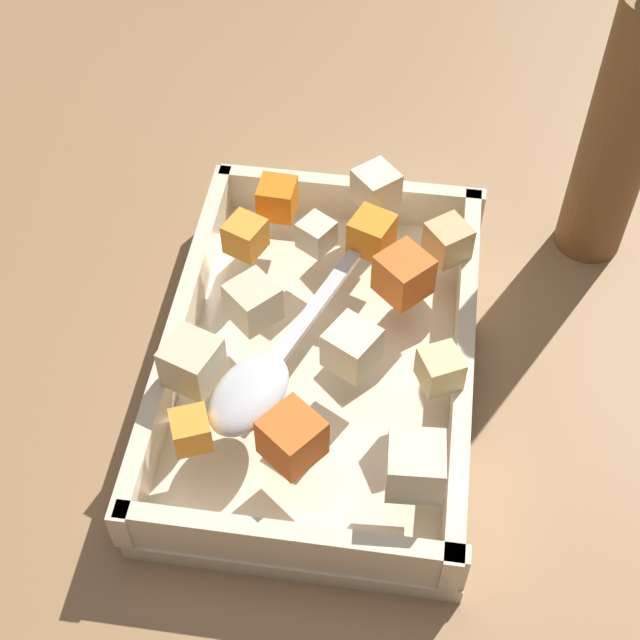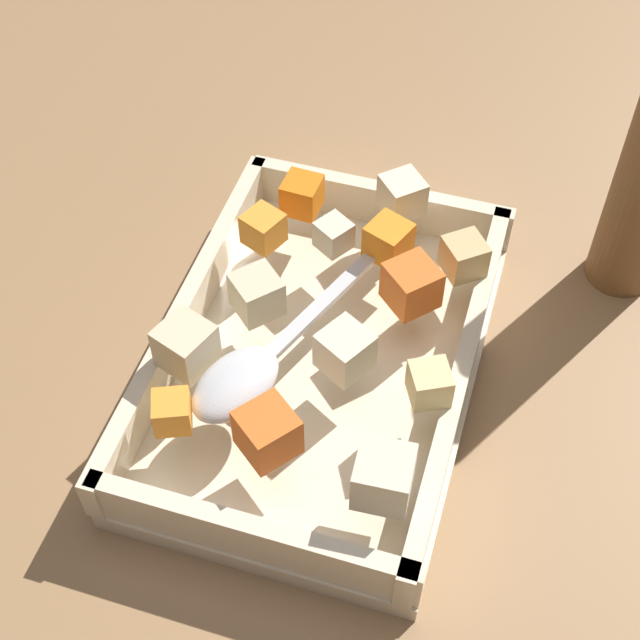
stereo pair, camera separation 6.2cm
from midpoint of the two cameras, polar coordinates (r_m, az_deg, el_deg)
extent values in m
plane|color=#936D47|center=(0.66, -2.40, -3.63)|extent=(4.00, 4.00, 0.00)
cube|color=beige|center=(0.66, -2.68, -3.07)|extent=(0.31, 0.21, 0.01)
cube|color=beige|center=(0.63, 5.99, -2.71)|extent=(0.31, 0.01, 0.04)
cube|color=beige|center=(0.66, -11.16, -0.76)|extent=(0.31, 0.01, 0.04)
cube|color=beige|center=(0.56, -5.41, -13.70)|extent=(0.01, 0.21, 0.04)
cube|color=beige|center=(0.74, -0.78, 7.38)|extent=(0.01, 0.21, 0.04)
cube|color=orange|center=(0.70, -5.20, 7.29)|extent=(0.03, 0.03, 0.03)
cube|color=orange|center=(0.67, 0.53, 5.17)|extent=(0.04, 0.04, 0.03)
cube|color=orange|center=(0.58, -10.99, -6.86)|extent=(0.03, 0.03, 0.02)
cube|color=orange|center=(0.67, -7.23, 4.97)|extent=(0.03, 0.03, 0.03)
cube|color=orange|center=(0.56, -4.91, -7.40)|extent=(0.04, 0.04, 0.03)
cube|color=orange|center=(0.64, 2.39, 2.62)|extent=(0.04, 0.04, 0.03)
cube|color=beige|center=(0.60, -10.78, -2.74)|extent=(0.04, 0.04, 0.03)
cube|color=#E0CC89|center=(0.59, 4.41, -3.19)|extent=(0.03, 0.03, 0.02)
cube|color=beige|center=(0.63, -6.95, 0.92)|extent=(0.04, 0.04, 0.03)
cube|color=tan|center=(0.66, 5.21, 4.70)|extent=(0.04, 0.04, 0.03)
cube|color=beige|center=(0.60, -0.99, -1.87)|extent=(0.04, 0.04, 0.03)
cube|color=beige|center=(0.70, 0.91, 7.99)|extent=(0.04, 0.04, 0.03)
cube|color=beige|center=(0.55, 2.61, -9.13)|extent=(0.04, 0.04, 0.03)
cube|color=beige|center=(0.67, -2.87, 5.11)|extent=(0.03, 0.03, 0.02)
ellipsoid|color=silver|center=(0.59, -7.39, -4.71)|extent=(0.08, 0.06, 0.02)
cube|color=silver|center=(0.65, -1.74, 2.06)|extent=(0.15, 0.07, 0.01)
cylinder|color=brown|center=(0.70, 15.49, 10.79)|extent=(0.05, 0.05, 0.22)
camera|label=1|loc=(0.03, -92.87, -3.51)|focal=52.30mm
camera|label=2|loc=(0.03, 87.13, 3.51)|focal=52.30mm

